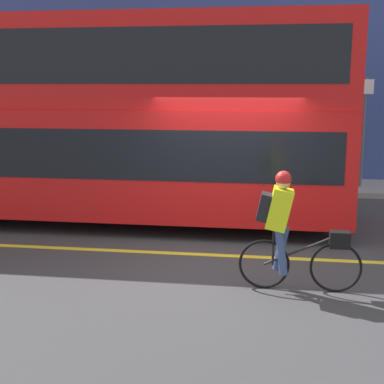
# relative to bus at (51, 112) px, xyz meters

# --- Properties ---
(ground_plane) EXTENTS (80.00, 80.00, 0.00)m
(ground_plane) POSITION_rel_bus_xyz_m (3.61, -2.00, -2.17)
(ground_plane) COLOR #38383A
(road_center_line) EXTENTS (50.00, 0.14, 0.01)m
(road_center_line) POSITION_rel_bus_xyz_m (3.61, -1.96, -2.16)
(road_center_line) COLOR yellow
(road_center_line) RESTS_ON ground_plane
(sidewalk_curb) EXTENTS (60.00, 1.98, 0.13)m
(sidewalk_curb) POSITION_rel_bus_xyz_m (3.61, 3.89, -2.10)
(sidewalk_curb) COLOR gray
(sidewalk_curb) RESTS_ON ground_plane
(building_facade) EXTENTS (60.00, 0.30, 8.26)m
(building_facade) POSITION_rel_bus_xyz_m (3.61, 5.03, 1.96)
(building_facade) COLOR #33478C
(building_facade) RESTS_ON ground_plane
(bus) EXTENTS (11.55, 2.62, 3.92)m
(bus) POSITION_rel_bus_xyz_m (0.00, 0.00, 0.00)
(bus) COLOR black
(bus) RESTS_ON ground_plane
(cyclist_on_bike) EXTENTS (1.62, 0.32, 1.62)m
(cyclist_on_bike) POSITION_rel_bus_xyz_m (4.58, -3.28, -1.29)
(cyclist_on_bike) COLOR black
(cyclist_on_bike) RESTS_ON ground_plane
(street_sign_post) EXTENTS (0.36, 0.09, 2.74)m
(street_sign_post) POSITION_rel_bus_xyz_m (6.64, 3.78, -0.51)
(street_sign_post) COLOR #59595B
(street_sign_post) RESTS_ON sidewalk_curb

